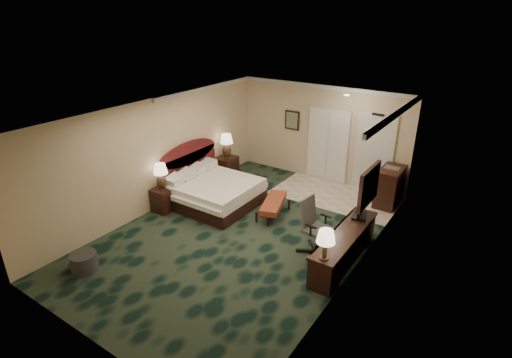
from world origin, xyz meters
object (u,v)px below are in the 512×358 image
Objects in this scene: nightstand_far at (227,167)px; minibar at (390,187)px; bed_bench at (273,208)px; desk at (344,248)px; lamp_near at (161,177)px; lamp_far at (227,146)px; nightstand_near at (164,199)px; ottoman at (84,262)px; bed at (215,193)px; tv at (361,201)px; desk_chair at (318,228)px.

minibar reaches higher than nightstand_far.
desk is at bearing -40.48° from bed_bench.
lamp_near is 0.94× the size of lamp_far.
nightstand_near is 2.56m from lamp_far.
lamp_near is 2.71m from ottoman.
nightstand_near is 0.61m from lamp_near.
desk is (4.45, -2.08, -0.64)m from lamp_far.
lamp_far is at bearing 89.06° from lamp_near.
lamp_far is at bearing 154.96° from desk.
bed is 1.72m from nightstand_far.
minibar reaches higher than bed_bench.
desk is at bearing 5.21° from lamp_near.
ottoman is 5.50m from tv.
nightstand_near is 2.67m from bed_bench.
minibar is (-0.03, 2.21, -0.53)m from tv.
nightstand_far is at bearing 158.81° from desk_chair.
ottoman is (0.48, -5.05, -0.80)m from lamp_far.
ottoman is at bearing -123.46° from minibar.
lamp_near is 5.60m from minibar.
nightstand_near is 0.25× the size of desk.
lamp_far is 0.59× the size of desk_chair.
minibar is at bearing 56.54° from ottoman.
bed is 0.86× the size of desk.
ottoman is 4.53m from desk_chair.
nightstand_far is 1.28× the size of ottoman.
tv reaches higher than bed.
nightstand_far is at bearing 89.36° from lamp_near.
bed is 1.24m from nightstand_near.
desk_chair is at bearing -28.14° from lamp_far.
desk_chair reaches higher than minibar.
ottoman is at bearing -152.05° from tv.
desk_chair is (1.56, -0.85, 0.38)m from bed_bench.
desk is (4.48, 0.39, 0.04)m from nightstand_near.
lamp_near reaches higher than nightstand_near.
tv is at bearing -89.29° from minibar.
minibar is at bearing 37.03° from nightstand_near.
bed is 2.15× the size of tv.
bed_bench is 2.38× the size of ottoman.
ottoman is at bearing -143.14° from desk.
minibar is at bearing 86.55° from desk_chair.
minibar is at bearing 11.61° from nightstand_far.
lamp_far is at bearing 158.50° from desk_chair.
ottoman is 0.51× the size of minibar.
bed_bench is at bearing 158.12° from desk.
lamp_near is 0.54× the size of bed_bench.
lamp_far is (-0.79, 1.54, 0.66)m from bed.
nightstand_far reaches higher than bed_bench.
desk is at bearing 4.93° from nightstand_near.
desk_chair reaches higher than nightstand_near.
desk is (2.13, -0.85, 0.13)m from bed_bench.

